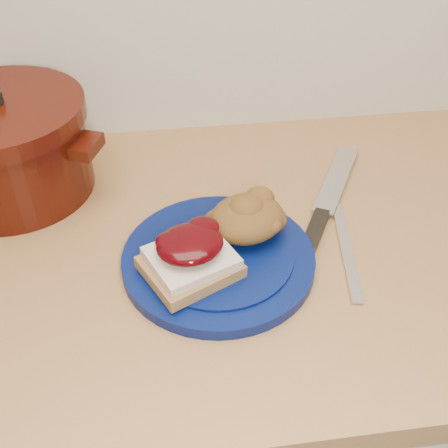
{
  "coord_description": "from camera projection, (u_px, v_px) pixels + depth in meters",
  "views": [
    {
      "loc": [
        -0.02,
        0.94,
        1.41
      ],
      "look_at": [
        0.05,
        1.47,
        0.95
      ],
      "focal_mm": 45.0,
      "sensor_mm": 36.0,
      "label": 1
    }
  ],
  "objects": [
    {
      "name": "chef_knife",
      "position": [
        320.0,
        220.0,
        0.78
      ],
      "size": [
        0.16,
        0.26,
        0.02
      ],
      "rotation": [
        0.0,
        0.0,
        1.06
      ],
      "color": "black",
      "rests_on": "wood_countertop"
    },
    {
      "name": "dutch_oven",
      "position": [
        6.0,
        147.0,
        0.8
      ],
      "size": [
        0.32,
        0.32,
        0.16
      ],
      "rotation": [
        0.0,
        0.0,
        -0.39
      ],
      "color": "#350C05",
      "rests_on": "wood_countertop"
    },
    {
      "name": "base_cabinet",
      "position": [
        195.0,
        428.0,
        1.06
      ],
      "size": [
        4.0,
        0.6,
        0.86
      ],
      "primitive_type": "cube",
      "color": "beige",
      "rests_on": "floor"
    },
    {
      "name": "plate",
      "position": [
        218.0,
        260.0,
        0.72
      ],
      "size": [
        0.32,
        0.32,
        0.02
      ],
      "primitive_type": "cylinder",
      "rotation": [
        0.0,
        0.0,
        0.35
      ],
      "color": "#051148",
      "rests_on": "wood_countertop"
    },
    {
      "name": "sandwich",
      "position": [
        190.0,
        256.0,
        0.67
      ],
      "size": [
        0.13,
        0.13,
        0.05
      ],
      "rotation": [
        0.0,
        0.0,
        0.35
      ],
      "color": "olive",
      "rests_on": "plate"
    },
    {
      "name": "butter_knife",
      "position": [
        346.0,
        249.0,
        0.74
      ],
      "size": [
        0.04,
        0.19,
        0.0
      ],
      "primitive_type": "cube",
      "rotation": [
        0.0,
        0.0,
        1.42
      ],
      "color": "silver",
      "rests_on": "wood_countertop"
    },
    {
      "name": "stuffing_mound",
      "position": [
        247.0,
        218.0,
        0.72
      ],
      "size": [
        0.12,
        0.12,
        0.05
      ],
      "primitive_type": "ellipsoid",
      "rotation": [
        0.0,
        0.0,
        0.35
      ],
      "color": "brown",
      "rests_on": "plate"
    }
  ]
}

